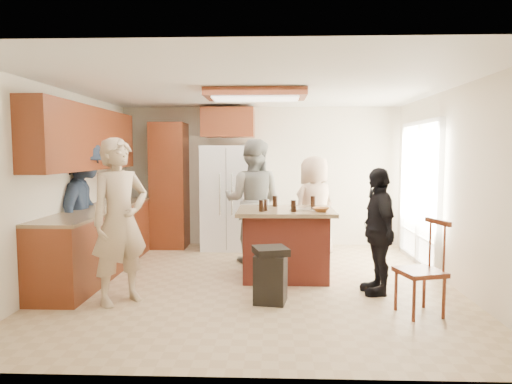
{
  "coord_description": "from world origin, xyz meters",
  "views": [
    {
      "loc": [
        0.22,
        -5.79,
        1.69
      ],
      "look_at": [
        -0.0,
        0.38,
        1.15
      ],
      "focal_mm": 32.0,
      "sensor_mm": 36.0,
      "label": 1
    }
  ],
  "objects_px": {
    "person_behind_right": "(314,208)",
    "person_counter": "(85,208)",
    "person_behind_left": "(253,201)",
    "refrigerator": "(228,197)",
    "kitchen_island": "(285,243)",
    "person_front_left": "(120,221)",
    "trash_bin": "(271,274)",
    "person_side_right": "(378,231)",
    "spindle_chair": "(422,272)"
  },
  "relations": [
    {
      "from": "person_behind_right",
      "to": "person_counter",
      "type": "distance_m",
      "value": 3.41
    },
    {
      "from": "person_behind_left",
      "to": "refrigerator",
      "type": "height_order",
      "value": "person_behind_left"
    },
    {
      "from": "person_behind_left",
      "to": "kitchen_island",
      "type": "height_order",
      "value": "person_behind_left"
    },
    {
      "from": "person_front_left",
      "to": "trash_bin",
      "type": "xyz_separation_m",
      "value": [
        1.68,
        0.07,
        -0.61
      ]
    },
    {
      "from": "person_behind_right",
      "to": "kitchen_island",
      "type": "distance_m",
      "value": 1.27
    },
    {
      "from": "person_behind_left",
      "to": "person_side_right",
      "type": "relative_size",
      "value": 1.25
    },
    {
      "from": "person_side_right",
      "to": "person_counter",
      "type": "relative_size",
      "value": 0.82
    },
    {
      "from": "refrigerator",
      "to": "trash_bin",
      "type": "xyz_separation_m",
      "value": [
        0.75,
        -2.88,
        -0.58
      ]
    },
    {
      "from": "person_front_left",
      "to": "refrigerator",
      "type": "distance_m",
      "value": 3.09
    },
    {
      "from": "trash_bin",
      "to": "refrigerator",
      "type": "bearing_deg",
      "value": 104.67
    },
    {
      "from": "person_side_right",
      "to": "refrigerator",
      "type": "relative_size",
      "value": 0.84
    },
    {
      "from": "person_front_left",
      "to": "spindle_chair",
      "type": "xyz_separation_m",
      "value": [
        3.25,
        -0.26,
        -0.47
      ]
    },
    {
      "from": "trash_bin",
      "to": "person_behind_right",
      "type": "bearing_deg",
      "value": 72.51
    },
    {
      "from": "person_behind_right",
      "to": "spindle_chair",
      "type": "relative_size",
      "value": 1.64
    },
    {
      "from": "refrigerator",
      "to": "person_behind_right",
      "type": "bearing_deg",
      "value": -26.63
    },
    {
      "from": "person_side_right",
      "to": "refrigerator",
      "type": "height_order",
      "value": "refrigerator"
    },
    {
      "from": "person_front_left",
      "to": "person_side_right",
      "type": "xyz_separation_m",
      "value": [
        2.95,
        0.46,
        -0.17
      ]
    },
    {
      "from": "person_front_left",
      "to": "kitchen_island",
      "type": "relative_size",
      "value": 1.44
    },
    {
      "from": "person_behind_left",
      "to": "spindle_chair",
      "type": "relative_size",
      "value": 1.89
    },
    {
      "from": "refrigerator",
      "to": "spindle_chair",
      "type": "bearing_deg",
      "value": -54.03
    },
    {
      "from": "refrigerator",
      "to": "kitchen_island",
      "type": "height_order",
      "value": "refrigerator"
    },
    {
      "from": "person_behind_left",
      "to": "kitchen_island",
      "type": "xyz_separation_m",
      "value": [
        0.47,
        -0.88,
        -0.47
      ]
    },
    {
      "from": "refrigerator",
      "to": "spindle_chair",
      "type": "xyz_separation_m",
      "value": [
        2.33,
        -3.21,
        -0.45
      ]
    },
    {
      "from": "person_counter",
      "to": "kitchen_island",
      "type": "relative_size",
      "value": 1.44
    },
    {
      "from": "person_counter",
      "to": "person_behind_left",
      "type": "bearing_deg",
      "value": -74.9
    },
    {
      "from": "person_side_right",
      "to": "kitchen_island",
      "type": "height_order",
      "value": "person_side_right"
    },
    {
      "from": "person_behind_left",
      "to": "refrigerator",
      "type": "distance_m",
      "value": 1.08
    },
    {
      "from": "person_behind_left",
      "to": "person_behind_right",
      "type": "distance_m",
      "value": 1.0
    },
    {
      "from": "person_behind_right",
      "to": "refrigerator",
      "type": "bearing_deg",
      "value": -62.44
    },
    {
      "from": "person_front_left",
      "to": "kitchen_island",
      "type": "bearing_deg",
      "value": -15.79
    },
    {
      "from": "person_behind_left",
      "to": "refrigerator",
      "type": "relative_size",
      "value": 1.05
    },
    {
      "from": "person_side_right",
      "to": "spindle_chair",
      "type": "height_order",
      "value": "person_side_right"
    },
    {
      "from": "trash_bin",
      "to": "spindle_chair",
      "type": "relative_size",
      "value": 0.63
    },
    {
      "from": "person_side_right",
      "to": "spindle_chair",
      "type": "relative_size",
      "value": 1.52
    },
    {
      "from": "person_counter",
      "to": "person_behind_right",
      "type": "bearing_deg",
      "value": -76.53
    },
    {
      "from": "person_behind_left",
      "to": "person_front_left",
      "type": "bearing_deg",
      "value": 65.19
    },
    {
      "from": "spindle_chair",
      "to": "trash_bin",
      "type": "bearing_deg",
      "value": 168.39
    },
    {
      "from": "refrigerator",
      "to": "person_front_left",
      "type": "bearing_deg",
      "value": -107.34
    },
    {
      "from": "trash_bin",
      "to": "person_counter",
      "type": "bearing_deg",
      "value": 156.82
    },
    {
      "from": "person_behind_right",
      "to": "person_side_right",
      "type": "xyz_separation_m",
      "value": [
        0.59,
        -1.77,
        -0.06
      ]
    },
    {
      "from": "person_counter",
      "to": "refrigerator",
      "type": "height_order",
      "value": "person_counter"
    },
    {
      "from": "kitchen_island",
      "to": "trash_bin",
      "type": "relative_size",
      "value": 2.03
    },
    {
      "from": "person_front_left",
      "to": "person_behind_right",
      "type": "xyz_separation_m",
      "value": [
        2.36,
        2.23,
        -0.11
      ]
    },
    {
      "from": "person_behind_left",
      "to": "person_behind_right",
      "type": "xyz_separation_m",
      "value": [
        0.96,
        0.25,
        -0.13
      ]
    },
    {
      "from": "person_side_right",
      "to": "kitchen_island",
      "type": "relative_size",
      "value": 1.18
    },
    {
      "from": "refrigerator",
      "to": "person_behind_left",
      "type": "bearing_deg",
      "value": -63.86
    },
    {
      "from": "spindle_chair",
      "to": "person_counter",
      "type": "bearing_deg",
      "value": 161.05
    },
    {
      "from": "person_front_left",
      "to": "person_behind_left",
      "type": "distance_m",
      "value": 2.42
    },
    {
      "from": "kitchen_island",
      "to": "trash_bin",
      "type": "height_order",
      "value": "kitchen_island"
    },
    {
      "from": "person_counter",
      "to": "person_front_left",
      "type": "bearing_deg",
      "value": -147.64
    }
  ]
}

